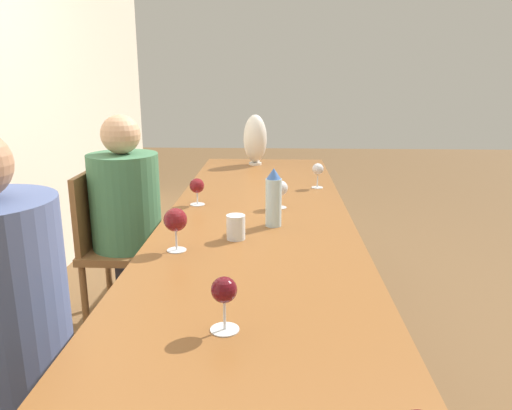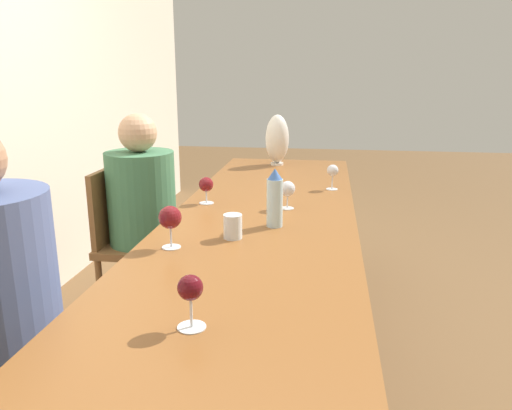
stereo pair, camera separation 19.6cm
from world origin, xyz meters
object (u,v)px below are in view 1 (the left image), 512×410
water_bottle (274,198)px  water_tumbler (236,227)px  wine_glass_4 (280,189)px  chair_far (116,242)px  wine_glass_2 (175,221)px  person_near (4,329)px  wine_glass_1 (197,187)px  wine_glass_5 (318,170)px  wine_glass_0 (224,292)px  vase (255,139)px  person_far (129,217)px

water_bottle → water_tumbler: (-0.17, 0.14, -0.07)m
wine_glass_4 → chair_far: wine_glass_4 is taller
wine_glass_2 → wine_glass_4: bearing=-32.3°
wine_glass_4 → person_near: person_near is taller
water_tumbler → wine_glass_1: bearing=24.4°
wine_glass_2 → wine_glass_5: bearing=-29.8°
wine_glass_1 → wine_glass_2: bearing=-177.9°
wine_glass_0 → wine_glass_4: size_ratio=1.08×
water_bottle → wine_glass_5: 0.73m
wine_glass_2 → vase: bearing=-7.1°
wine_glass_4 → water_tumbler: bearing=159.4°
water_bottle → person_near: size_ratio=0.20×
wine_glass_2 → person_far: 1.02m
water_bottle → wine_glass_2: 0.45m
vase → wine_glass_5: 0.77m
vase → person_far: bearing=140.5°
vase → wine_glass_5: (-0.67, -0.36, -0.07)m
wine_glass_2 → person_near: 0.61m
wine_glass_5 → wine_glass_4: bearing=153.8°
vase → wine_glass_1: vase is taller
wine_glass_0 → wine_glass_2: size_ratio=0.90×
water_bottle → wine_glass_1: 0.48m
wine_glass_4 → chair_far: size_ratio=0.15×
water_tumbler → vase: (1.53, -0.01, 0.13)m
vase → person_near: bearing=162.5°
wine_glass_0 → wine_glass_4: 1.14m
vase → wine_glass_2: 1.68m
wine_glass_0 → person_far: person_far is taller
water_tumbler → person_far: bearing=40.0°
water_bottle → wine_glass_0: bearing=172.5°
wine_glass_0 → wine_glass_1: bearing=12.0°
wine_glass_0 → wine_glass_5: wine_glass_0 is taller
water_bottle → wine_glass_0: 0.86m
water_tumbler → wine_glass_5: size_ratio=0.69×
water_bottle → vase: vase is taller
wine_glass_1 → wine_glass_2: wine_glass_2 is taller
wine_glass_2 → person_near: bearing=130.2°
chair_far → vase: bearing=-42.9°
chair_far → water_bottle: bearing=-124.3°
wine_glass_1 → wine_glass_5: wine_glass_5 is taller
chair_far → wine_glass_5: bearing=-84.4°
wine_glass_5 → water_tumbler: bearing=156.7°
wine_glass_0 → chair_far: wine_glass_0 is taller
wine_glass_5 → vase: bearing=28.4°
chair_far → person_far: 0.16m
wine_glass_0 → water_bottle: bearing=-7.5°
water_bottle → vase: 1.37m
water_tumbler → wine_glass_1: wine_glass_1 is taller
wine_glass_5 → person_near: size_ratio=0.11×
wine_glass_0 → chair_far: 1.66m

